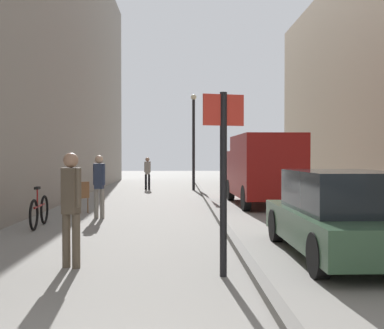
{
  "coord_description": "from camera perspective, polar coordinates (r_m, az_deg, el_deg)",
  "views": [
    {
      "loc": [
        0.5,
        -2.31,
        1.7
      ],
      "look_at": [
        0.98,
        14.22,
        1.41
      ],
      "focal_mm": 44.44,
      "sensor_mm": 36.0,
      "label": 1
    }
  ],
  "objects": [
    {
      "name": "kerb_strip",
      "position": [
        14.44,
        2.66,
        -5.5
      ],
      "size": [
        0.16,
        40.0,
        0.12
      ],
      "primitive_type": "cube",
      "color": "#615F5B",
      "rests_on": "ground_plane"
    },
    {
      "name": "street_sign_post",
      "position": [
        6.7,
        3.79,
        -0.32
      ],
      "size": [
        0.59,
        0.17,
        2.6
      ],
      "rotation": [
        0.0,
        0.0,
        3.38
      ],
      "color": "black",
      "rests_on": "ground_plane"
    },
    {
      "name": "pedestrian_far_crossing",
      "position": [
        7.46,
        -14.32,
        -4.32
      ],
      "size": [
        0.33,
        0.26,
        1.75
      ],
      "rotation": [
        0.0,
        0.0,
        2.77
      ],
      "color": "brown",
      "rests_on": "ground_plane"
    },
    {
      "name": "parked_car",
      "position": [
        8.47,
        17.53,
        -5.74
      ],
      "size": [
        1.85,
        4.2,
        1.45
      ],
      "rotation": [
        0.0,
        0.0,
        0.0
      ],
      "color": "#335138",
      "rests_on": "ground_plane"
    },
    {
      "name": "cafe_chair_near_window",
      "position": [
        14.49,
        -13.2,
        -3.58
      ],
      "size": [
        0.61,
        0.61,
        0.94
      ],
      "rotation": [
        0.0,
        0.0,
        0.95
      ],
      "color": "brown",
      "rests_on": "ground_plane"
    },
    {
      "name": "lamp_post",
      "position": [
        23.58,
        0.19,
        3.51
      ],
      "size": [
        0.28,
        0.28,
        4.76
      ],
      "color": "black",
      "rests_on": "ground_plane"
    },
    {
      "name": "delivery_van",
      "position": [
        16.59,
        8.43,
        -0.42
      ],
      "size": [
        2.04,
        5.12,
        2.4
      ],
      "rotation": [
        0.0,
        0.0,
        0.03
      ],
      "color": "maroon",
      "rests_on": "ground_plane"
    },
    {
      "name": "pedestrian_mid_block",
      "position": [
        13.2,
        -11.09,
        -2.07
      ],
      "size": [
        0.34,
        0.23,
        1.72
      ],
      "rotation": [
        0.0,
        0.0,
        -0.21
      ],
      "color": "gray",
      "rests_on": "ground_plane"
    },
    {
      "name": "bicycle_leaning",
      "position": [
        11.96,
        -17.86,
        -5.37
      ],
      "size": [
        0.15,
        1.77,
        0.98
      ],
      "rotation": [
        0.0,
        0.0,
        0.05
      ],
      "color": "black",
      "rests_on": "ground_plane"
    },
    {
      "name": "pedestrian_main_foreground",
      "position": [
        24.21,
        -5.37,
        -0.77
      ],
      "size": [
        0.33,
        0.21,
        1.64
      ],
      "rotation": [
        0.0,
        0.0,
        -0.05
      ],
      "color": "black",
      "rests_on": "ground_plane"
    },
    {
      "name": "ground_plane",
      "position": [
        14.42,
        -3.64,
        -5.76
      ],
      "size": [
        80.0,
        80.0,
        0.0
      ],
      "primitive_type": "plane",
      "color": "gray"
    }
  ]
}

